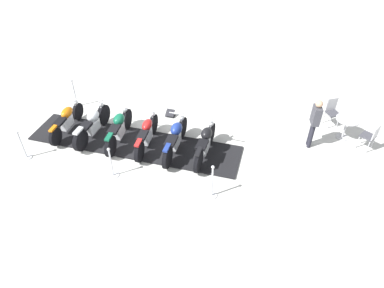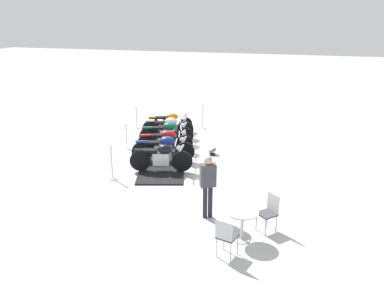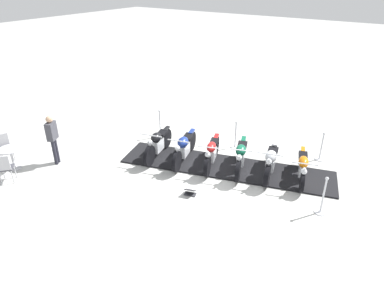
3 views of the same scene
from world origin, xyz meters
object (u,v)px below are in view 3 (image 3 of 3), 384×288
Objects in this scene: motorcycle_black at (158,143)px; cafe_chair_near_table at (5,167)px; stanchion_left_mid at (235,139)px; stanchion_left_rear at (321,151)px; stanchion_right_rear at (322,201)px; bystander_person at (52,136)px; motorcycle_forest at (241,156)px; motorcycle_navy at (184,147)px; motorcycle_maroon at (212,152)px; cafe_chair_across_table at (4,146)px; info_placard at (190,192)px; motorcycle_copper at (302,166)px; stanchion_left_front at (160,128)px; motorcycle_chrome at (271,161)px; cafe_table at (11,154)px.

cafe_chair_near_table is (3.82, -2.84, 0.00)m from motorcycle_black.
motorcycle_black reaches higher than cafe_chair_near_table.
stanchion_left_rear is at bearing 106.01° from stanchion_left_mid.
stanchion_right_rear is 3.08m from stanchion_left_rear.
cafe_chair_near_table is 0.56× the size of bystander_person.
motorcycle_forest is (-0.79, 2.76, -0.01)m from motorcycle_black.
motorcycle_forest is (-0.53, 1.84, -0.01)m from motorcycle_navy.
motorcycle_maroon reaches higher than cafe_chair_near_table.
motorcycle_forest is 1.22× the size of bystander_person.
cafe_chair_near_table reaches higher than cafe_chair_across_table.
motorcycle_navy reaches higher than cafe_chair_across_table.
motorcycle_forest is at bearing 86.31° from motorcycle_maroon.
motorcycle_black is 3.45m from bystander_person.
stanchion_left_rear is 2.68× the size of info_placard.
motorcycle_copper is 1.18× the size of bystander_person.
stanchion_left_front is (-1.35, -0.99, -0.17)m from motorcycle_black.
motorcycle_maroon reaches higher than motorcycle_copper.
motorcycle_forest is at bearing -122.09° from info_placard.
stanchion_left_rear is at bearing -94.70° from cafe_chair_near_table.
motorcycle_chrome is at bearing -93.17° from motorcycle_copper.
motorcycle_black is at bearing 133.40° from cafe_table.
cafe_table is (3.29, -9.01, 0.19)m from stanchion_right_rear.
stanchion_right_rear is at bearing 54.18° from motorcycle_forest.
cafe_chair_across_table is at bearing -49.57° from stanchion_left_mid.
motorcycle_copper is 9.25m from cafe_table.
motorcycle_maroon is at bearing 125.59° from cafe_table.
stanchion_right_rear is at bearing -112.10° from cafe_chair_near_table.
motorcycle_chrome is 8.14m from cafe_chair_near_table.
stanchion_left_mid is at bearing 17.10° from bystander_person.
cafe_table is at bearing -28.09° from stanchion_left_front.
info_placard is (1.77, 0.33, -0.43)m from motorcycle_maroon.
motorcycle_maroon is 2.22× the size of cafe_chair_across_table.
stanchion_left_rear is (-1.93, 1.04, -0.18)m from motorcycle_chrome.
motorcycle_navy reaches higher than cafe_chair_near_table.
info_placard is at bearing -109.45° from cafe_chair_near_table.
cafe_chair_near_table is at bearing -67.94° from motorcycle_chrome.
motorcycle_maroon is (-0.27, 0.92, -0.04)m from motorcycle_navy.
motorcycle_maroon is at bearing 73.80° from stanchion_left_front.
bystander_person is at bearing 140.99° from cafe_table.
stanchion_left_mid is 0.61× the size of bystander_person.
stanchion_left_front is at bearing 151.91° from cafe_table.
cafe_table is (6.24, -8.17, 0.23)m from stanchion_left_rear.
stanchion_left_rear reaches higher than motorcycle_maroon.
cafe_table reaches higher than info_placard.
stanchion_left_front is at bearing 69.38° from cafe_chair_across_table.
motorcycle_chrome is at bearing 85.27° from motorcycle_forest.
motorcycle_chrome is 2.20m from stanchion_left_rear.
motorcycle_black is 5.57m from stanchion_right_rear.
motorcycle_maroon is 2.87m from motorcycle_copper.
motorcycle_navy is 2.91× the size of cafe_table.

